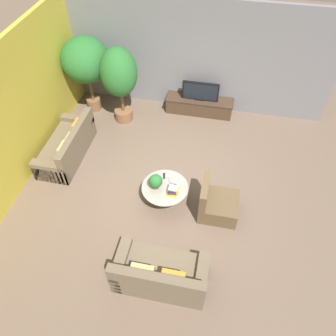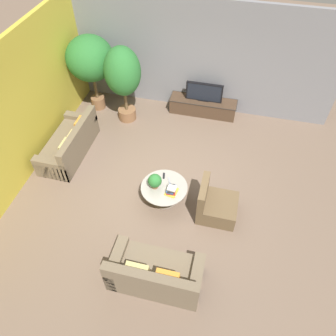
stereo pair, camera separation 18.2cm
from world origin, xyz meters
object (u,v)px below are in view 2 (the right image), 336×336
at_px(potted_palm_tall, 90,60).
at_px(couch_by_wall, 70,144).
at_px(couch_near_entry, 155,274).
at_px(armchair_wicker, 215,205).
at_px(potted_palm_corner, 123,74).
at_px(media_console, 203,106).
at_px(television, 204,92).
at_px(coffee_table, 164,191).
at_px(potted_plant_tabletop, 155,181).

bearing_deg(potted_palm_tall, couch_by_wall, -88.68).
height_order(couch_by_wall, couch_near_entry, same).
height_order(armchair_wicker, potted_palm_corner, potted_palm_corner).
distance_m(media_console, television, 0.47).
bearing_deg(couch_by_wall, armchair_wicker, 75.31).
relative_size(coffee_table, couch_by_wall, 0.53).
bearing_deg(potted_plant_tabletop, armchair_wicker, -1.70).
bearing_deg(potted_plant_tabletop, television, 81.66).
height_order(media_console, potted_palm_tall, potted_palm_tall).
relative_size(couch_by_wall, potted_palm_corner, 0.89).
distance_m(coffee_table, potted_plant_tabletop, 0.39).
bearing_deg(coffee_table, potted_plant_tabletop, -166.57).
height_order(potted_palm_tall, potted_palm_corner, potted_palm_tall).
bearing_deg(potted_palm_corner, potted_palm_tall, 163.54).
relative_size(coffee_table, armchair_wicker, 1.16).
height_order(couch_by_wall, armchair_wicker, armchair_wicker).
bearing_deg(couch_by_wall, potted_palm_tall, -178.68).
bearing_deg(couch_near_entry, television, -89.99).
bearing_deg(television, potted_plant_tabletop, -98.34).
bearing_deg(media_console, armchair_wicker, -76.27).
bearing_deg(coffee_table, potted_palm_corner, 123.83).
bearing_deg(potted_palm_corner, couch_by_wall, -119.35).
bearing_deg(couch_near_entry, potted_palm_tall, -57.51).
xyz_separation_m(television, armchair_wicker, (0.82, -3.35, -0.42)).
xyz_separation_m(potted_palm_tall, potted_plant_tabletop, (2.49, -2.87, -0.85)).
bearing_deg(couch_near_entry, media_console, -89.99).
xyz_separation_m(coffee_table, couch_near_entry, (0.30, -1.84, -0.03)).
height_order(couch_near_entry, armchair_wicker, armchair_wicker).
distance_m(media_console, armchair_wicker, 3.45).
distance_m(media_console, couch_near_entry, 5.10).
xyz_separation_m(media_console, potted_palm_corner, (-2.00, -0.73, 1.16)).
height_order(television, coffee_table, television).
bearing_deg(potted_palm_corner, media_console, 19.93).
relative_size(couch_near_entry, potted_palm_tall, 0.78).
relative_size(media_console, couch_near_entry, 1.13).
bearing_deg(armchair_wicker, television, 13.74).
xyz_separation_m(media_console, couch_by_wall, (-2.93, -2.37, 0.06)).
bearing_deg(potted_palm_tall, potted_plant_tabletop, -49.14).
distance_m(potted_palm_corner, potted_plant_tabletop, 3.09).
xyz_separation_m(television, couch_by_wall, (-2.93, -2.37, -0.41)).
bearing_deg(couch_near_entry, couch_by_wall, -43.06).
relative_size(couch_by_wall, couch_near_entry, 1.14).
bearing_deg(media_console, potted_plant_tabletop, -98.33).
bearing_deg(potted_plant_tabletop, coffee_table, 13.43).
bearing_deg(coffee_table, potted_palm_tall, 133.38).
height_order(armchair_wicker, potted_palm_tall, potted_palm_tall).
bearing_deg(potted_palm_tall, media_console, 8.41).
height_order(coffee_table, potted_plant_tabletop, potted_plant_tabletop).
height_order(media_console, television, television).
height_order(couch_by_wall, potted_palm_tall, potted_palm_tall).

